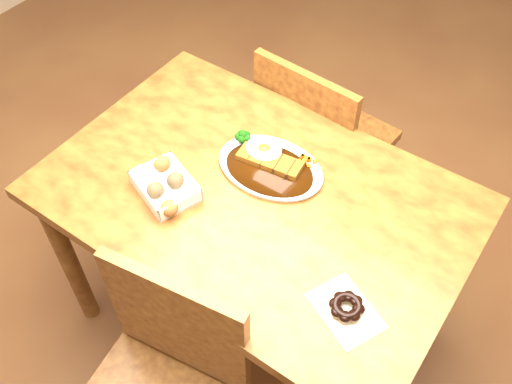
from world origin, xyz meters
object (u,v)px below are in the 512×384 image
Objects in this scene: chair_far at (319,141)px; katsu_curry_plate at (269,164)px; table at (255,215)px; pon_de_ring at (347,307)px; donut_box at (164,185)px.

katsu_curry_plate is at bearing 101.95° from chair_far.
table is 5.64× the size of pon_de_ring.
katsu_curry_plate is 0.31m from donut_box.
table is at bearing 102.86° from chair_far.
donut_box is at bearing -128.35° from katsu_curry_plate.
chair_far reaches higher than table.
pon_de_ring is at bearing 127.63° from chair_far.
table is at bearing 155.59° from pon_de_ring.
pon_de_ring is at bearing -34.22° from katsu_curry_plate.
table is at bearing 32.74° from donut_box.
chair_far is 4.09× the size of pon_de_ring.
pon_de_ring reaches higher than table.
chair_far reaches higher than katsu_curry_plate.
katsu_curry_plate is (0.06, -0.43, 0.29)m from chair_far.
donut_box reaches higher than table.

